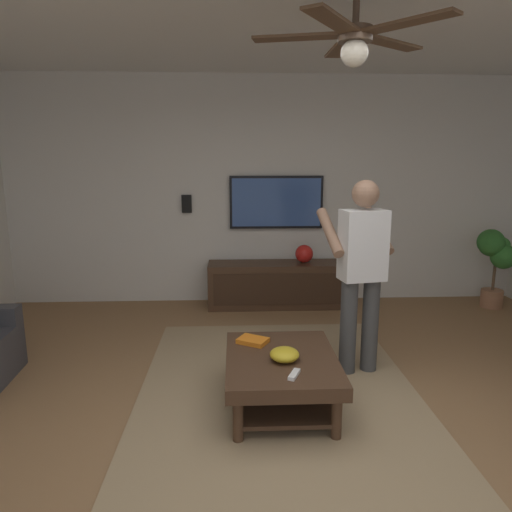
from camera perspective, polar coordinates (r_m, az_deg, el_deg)
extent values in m
plane|color=olive|center=(3.18, 5.66, -22.84)|extent=(7.85, 7.85, 0.00)
cube|color=silver|center=(5.93, 1.33, 7.91)|extent=(0.10, 6.63, 2.81)
cube|color=#9E8460|center=(3.81, 2.75, -16.38)|extent=(3.01, 2.17, 0.01)
cube|color=#422B1C|center=(3.48, 3.12, -12.92)|extent=(1.00, 0.80, 0.10)
cylinder|color=#422B1C|center=(3.98, 7.18, -12.85)|extent=(0.07, 0.07, 0.30)
cylinder|color=#422B1C|center=(3.92, -2.31, -13.12)|extent=(0.07, 0.07, 0.30)
cylinder|color=#422B1C|center=(3.25, 9.81, -18.96)|extent=(0.07, 0.07, 0.30)
cylinder|color=#422B1C|center=(3.18, -2.21, -19.48)|extent=(0.07, 0.07, 0.30)
cube|color=#382417|center=(3.59, 3.08, -16.55)|extent=(0.88, 0.68, 0.03)
cube|color=#422B1C|center=(5.80, 2.62, -3.49)|extent=(0.44, 1.70, 0.55)
cube|color=#352216|center=(5.59, 2.83, -4.10)|extent=(0.01, 1.56, 0.39)
cube|color=black|center=(5.86, 2.49, 6.58)|extent=(0.05, 1.16, 0.65)
cube|color=#345192|center=(5.84, 2.52, 6.56)|extent=(0.01, 1.10, 0.59)
cylinder|color=#3F3F3F|center=(4.13, 13.76, -8.24)|extent=(0.14, 0.14, 0.82)
cylinder|color=#3F3F3F|center=(4.05, 11.20, -8.54)|extent=(0.14, 0.14, 0.82)
cube|color=white|center=(3.91, 12.95, 1.29)|extent=(0.28, 0.39, 0.58)
sphere|color=#997056|center=(3.86, 13.24, 7.43)|extent=(0.22, 0.22, 0.22)
cylinder|color=#997056|center=(4.15, 14.67, 3.06)|extent=(0.49, 0.17, 0.37)
cylinder|color=#997056|center=(3.97, 9.02, 2.92)|extent=(0.49, 0.17, 0.37)
cube|color=white|center=(4.25, 10.73, 2.07)|extent=(0.05, 0.06, 0.16)
cylinder|color=#9E6B4C|center=(6.49, 26.84, -4.64)|extent=(0.26, 0.26, 0.22)
cylinder|color=brown|center=(6.42, 27.07, -2.17)|extent=(0.04, 0.04, 0.36)
sphere|color=#2D6B28|center=(6.32, 27.86, 1.21)|extent=(0.18, 0.18, 0.18)
sphere|color=#2D6B28|center=(6.25, 26.83, 1.35)|extent=(0.31, 0.31, 0.31)
sphere|color=#2D6B28|center=(6.30, 27.71, 0.78)|extent=(0.19, 0.19, 0.19)
sphere|color=#2D6B28|center=(6.31, 26.77, 1.51)|extent=(0.32, 0.32, 0.32)
sphere|color=#2D6B28|center=(6.30, 27.99, -0.06)|extent=(0.30, 0.30, 0.30)
ellipsoid|color=gold|center=(3.37, 3.51, -11.92)|extent=(0.21, 0.21, 0.09)
cube|color=white|center=(3.17, 4.69, -14.23)|extent=(0.16, 0.10, 0.02)
cube|color=orange|center=(3.68, -0.38, -10.30)|extent=(0.25, 0.27, 0.04)
sphere|color=red|center=(5.76, 5.91, 0.28)|extent=(0.22, 0.22, 0.22)
cube|color=black|center=(6.08, 13.36, 6.99)|extent=(0.06, 0.12, 0.22)
cube|color=black|center=(5.88, -8.47, 6.33)|extent=(0.06, 0.12, 0.22)
cylinder|color=#4C3828|center=(3.07, 12.15, 27.50)|extent=(0.04, 0.04, 0.28)
cylinder|color=#4C3828|center=(3.03, 12.02, 24.96)|extent=(0.20, 0.20, 0.08)
sphere|color=silver|center=(3.01, 11.93, 23.11)|extent=(0.16, 0.16, 0.16)
cube|color=brown|center=(3.34, 10.48, 23.77)|extent=(0.56, 0.12, 0.02)
cube|color=brown|center=(3.05, 5.37, 25.08)|extent=(0.25, 0.57, 0.02)
cube|color=brown|center=(2.75, 9.50, 26.49)|extent=(0.53, 0.41, 0.02)
cube|color=brown|center=(2.86, 17.82, 25.49)|extent=(0.50, 0.45, 0.02)
cube|color=brown|center=(3.28, 15.93, 23.76)|extent=(0.43, 0.52, 0.02)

